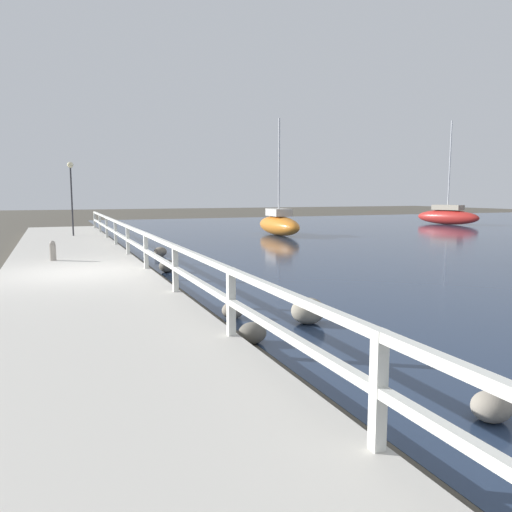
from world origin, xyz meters
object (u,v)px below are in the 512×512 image
Objects in this scene: sailboat_orange at (279,224)px; sailboat_red at (447,216)px; dock_lamp at (71,181)px; mooring_bollard at (53,250)px.

sailboat_orange is 0.83× the size of sailboat_red.
sailboat_red is at bearing 17.66° from sailboat_orange.
mooring_bollard is at bearing -95.72° from dock_lamp.
dock_lamp is at bearing 84.28° from mooring_bollard.
mooring_bollard is 28.67m from sailboat_red.
sailboat_red is (14.90, 3.87, 0.03)m from sailboat_orange.
sailboat_red is at bearing 8.37° from dock_lamp.
sailboat_red reaches higher than mooring_bollard.
dock_lamp is at bearing -178.03° from sailboat_orange.
sailboat_orange is at bearing 179.03° from sailboat_red.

